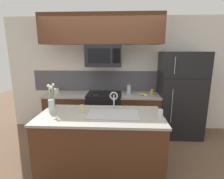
{
  "coord_description": "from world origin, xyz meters",
  "views": [
    {
      "loc": [
        0.36,
        -2.83,
        1.86
      ],
      "look_at": [
        0.2,
        0.27,
        1.16
      ],
      "focal_mm": 28.0,
      "sensor_mm": 36.0,
      "label": 1
    }
  ],
  "objects_px": {
    "stove_range": "(104,113)",
    "french_press": "(129,90)",
    "dish_soap_bottle": "(82,108)",
    "storage_jar_medium": "(57,91)",
    "coffee_tin": "(152,92)",
    "refrigerator": "(180,95)",
    "banana_bunch": "(144,94)",
    "flower_vase": "(52,104)",
    "sink_faucet": "(114,98)",
    "spare_glass": "(161,113)",
    "storage_jar_tall": "(51,91)",
    "microwave": "(104,56)"
  },
  "relations": [
    {
      "from": "spare_glass",
      "to": "coffee_tin",
      "type": "bearing_deg",
      "value": 85.46
    },
    {
      "from": "storage_jar_tall",
      "to": "coffee_tin",
      "type": "bearing_deg",
      "value": 1.99
    },
    {
      "from": "french_press",
      "to": "dish_soap_bottle",
      "type": "xyz_separation_m",
      "value": [
        -0.78,
        -1.23,
        -0.03
      ]
    },
    {
      "from": "storage_jar_medium",
      "to": "sink_faucet",
      "type": "relative_size",
      "value": 0.39
    },
    {
      "from": "banana_bunch",
      "to": "dish_soap_bottle",
      "type": "bearing_deg",
      "value": -134.65
    },
    {
      "from": "stove_range",
      "to": "sink_faucet",
      "type": "xyz_separation_m",
      "value": [
        0.25,
        -1.03,
        0.65
      ]
    },
    {
      "from": "refrigerator",
      "to": "storage_jar_medium",
      "type": "height_order",
      "value": "refrigerator"
    },
    {
      "from": "stove_range",
      "to": "french_press",
      "type": "height_order",
      "value": "french_press"
    },
    {
      "from": "stove_range",
      "to": "storage_jar_medium",
      "type": "xyz_separation_m",
      "value": [
        -1.07,
        0.0,
        0.51
      ]
    },
    {
      "from": "french_press",
      "to": "dish_soap_bottle",
      "type": "bearing_deg",
      "value": -122.27
    },
    {
      "from": "stove_range",
      "to": "refrigerator",
      "type": "height_order",
      "value": "refrigerator"
    },
    {
      "from": "refrigerator",
      "to": "dish_soap_bottle",
      "type": "bearing_deg",
      "value": -147.69
    },
    {
      "from": "refrigerator",
      "to": "sink_faucet",
      "type": "distance_m",
      "value": 1.76
    },
    {
      "from": "french_press",
      "to": "dish_soap_bottle",
      "type": "distance_m",
      "value": 1.46
    },
    {
      "from": "stove_range",
      "to": "refrigerator",
      "type": "bearing_deg",
      "value": 0.69
    },
    {
      "from": "sink_faucet",
      "to": "spare_glass",
      "type": "xyz_separation_m",
      "value": [
        0.7,
        -0.25,
        -0.14
      ]
    },
    {
      "from": "dish_soap_bottle",
      "to": "spare_glass",
      "type": "relative_size",
      "value": 1.56
    },
    {
      "from": "banana_bunch",
      "to": "dish_soap_bottle",
      "type": "xyz_separation_m",
      "value": [
        -1.1,
        -1.11,
        0.05
      ]
    },
    {
      "from": "storage_jar_medium",
      "to": "coffee_tin",
      "type": "bearing_deg",
      "value": 1.29
    },
    {
      "from": "dish_soap_bottle",
      "to": "coffee_tin",
      "type": "bearing_deg",
      "value": 43.49
    },
    {
      "from": "storage_jar_medium",
      "to": "french_press",
      "type": "relative_size",
      "value": 0.44
    },
    {
      "from": "coffee_tin",
      "to": "sink_faucet",
      "type": "relative_size",
      "value": 0.36
    },
    {
      "from": "spare_glass",
      "to": "dish_soap_bottle",
      "type": "bearing_deg",
      "value": 174.73
    },
    {
      "from": "storage_jar_medium",
      "to": "storage_jar_tall",
      "type": "bearing_deg",
      "value": -166.37
    },
    {
      "from": "banana_bunch",
      "to": "refrigerator",
      "type": "bearing_deg",
      "value": 5.9
    },
    {
      "from": "storage_jar_tall",
      "to": "stove_range",
      "type": "bearing_deg",
      "value": 1.35
    },
    {
      "from": "stove_range",
      "to": "spare_glass",
      "type": "xyz_separation_m",
      "value": [
        0.95,
        -1.28,
        0.5
      ]
    },
    {
      "from": "banana_bunch",
      "to": "french_press",
      "type": "height_order",
      "value": "french_press"
    },
    {
      "from": "coffee_tin",
      "to": "dish_soap_bottle",
      "type": "height_order",
      "value": "dish_soap_bottle"
    },
    {
      "from": "french_press",
      "to": "flower_vase",
      "type": "xyz_separation_m",
      "value": [
        -1.26,
        -1.23,
        0.03
      ]
    },
    {
      "from": "stove_range",
      "to": "dish_soap_bottle",
      "type": "relative_size",
      "value": 5.64
    },
    {
      "from": "stove_range",
      "to": "banana_bunch",
      "type": "height_order",
      "value": "banana_bunch"
    },
    {
      "from": "french_press",
      "to": "stove_range",
      "type": "bearing_deg",
      "value": -173.71
    },
    {
      "from": "stove_range",
      "to": "storage_jar_tall",
      "type": "distance_m",
      "value": 1.3
    },
    {
      "from": "banana_bunch",
      "to": "flower_vase",
      "type": "xyz_separation_m",
      "value": [
        -1.58,
        -1.11,
        0.11
      ]
    },
    {
      "from": "dish_soap_bottle",
      "to": "refrigerator",
      "type": "bearing_deg",
      "value": 32.31
    },
    {
      "from": "french_press",
      "to": "coffee_tin",
      "type": "xyz_separation_m",
      "value": [
        0.51,
        -0.01,
        -0.04
      ]
    },
    {
      "from": "banana_bunch",
      "to": "flower_vase",
      "type": "relative_size",
      "value": 0.42
    },
    {
      "from": "refrigerator",
      "to": "spare_glass",
      "type": "height_order",
      "value": "refrigerator"
    },
    {
      "from": "microwave",
      "to": "spare_glass",
      "type": "relative_size",
      "value": 7.03
    },
    {
      "from": "storage_jar_medium",
      "to": "refrigerator",
      "type": "bearing_deg",
      "value": 0.38
    },
    {
      "from": "storage_jar_tall",
      "to": "flower_vase",
      "type": "bearing_deg",
      "value": -67.18
    },
    {
      "from": "stove_range",
      "to": "french_press",
      "type": "relative_size",
      "value": 3.48
    },
    {
      "from": "microwave",
      "to": "sink_faucet",
      "type": "height_order",
      "value": "microwave"
    },
    {
      "from": "dish_soap_bottle",
      "to": "spare_glass",
      "type": "distance_m",
      "value": 1.19
    },
    {
      "from": "stove_range",
      "to": "coffee_tin",
      "type": "distance_m",
      "value": 1.17
    },
    {
      "from": "sink_faucet",
      "to": "dish_soap_bottle",
      "type": "xyz_separation_m",
      "value": [
        -0.49,
        -0.14,
        -0.13
      ]
    },
    {
      "from": "stove_range",
      "to": "dish_soap_bottle",
      "type": "height_order",
      "value": "dish_soap_bottle"
    },
    {
      "from": "banana_bunch",
      "to": "flower_vase",
      "type": "distance_m",
      "value": 1.93
    },
    {
      "from": "storage_jar_tall",
      "to": "storage_jar_medium",
      "type": "xyz_separation_m",
      "value": [
        0.12,
        0.03,
        -0.02
      ]
    }
  ]
}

